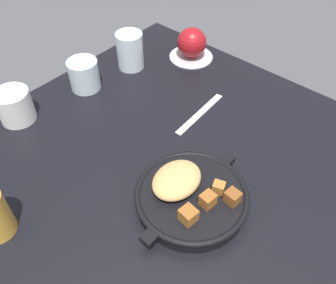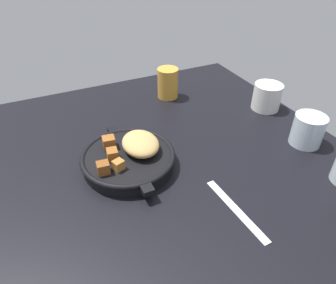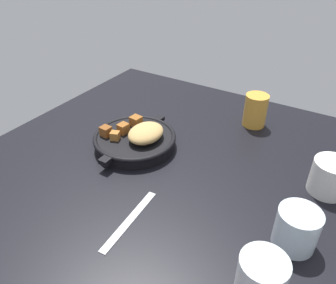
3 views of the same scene
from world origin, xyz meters
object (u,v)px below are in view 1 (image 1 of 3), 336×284
water_glass_short (84,75)px  ceramic_mug_white (15,106)px  butter_knife (200,113)px  red_apple (192,43)px  water_glass_tall (130,51)px  cast_iron_skillet (190,195)px

water_glass_short → ceramic_mug_white: same height
water_glass_short → butter_knife: bearing=-68.8°
red_apple → butter_knife: size_ratio=0.46×
red_apple → water_glass_tall: size_ratio=0.83×
red_apple → butter_knife: red_apple is taller
cast_iron_skillet → water_glass_tall: 48.47cm
cast_iron_skillet → red_apple: bearing=38.2°
cast_iron_skillet → water_glass_tall: water_glass_tall is taller
water_glass_short → water_glass_tall: (14.60, -2.05, 1.08)cm
red_apple → ceramic_mug_white: (-47.86, 14.52, -0.88)cm
ceramic_mug_white → water_glass_short: bearing=-8.1°
butter_knife → water_glass_tall: size_ratio=1.79×
red_apple → water_glass_short: bearing=157.9°
ceramic_mug_white → cast_iron_skillet: bearing=-80.3°
water_glass_short → ceramic_mug_white: 18.74cm
red_apple → ceramic_mug_white: size_ratio=1.01×
ceramic_mug_white → water_glass_tall: size_ratio=0.82×
red_apple → water_glass_tall: 17.69cm
cast_iron_skillet → red_apple: (39.97, 31.45, 2.31)cm
butter_knife → water_glass_short: bearing=108.0°
red_apple → ceramic_mug_white: 50.02cm
butter_knife → water_glass_short: water_glass_short is taller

